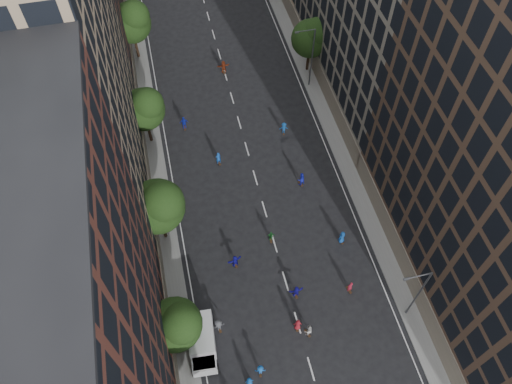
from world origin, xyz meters
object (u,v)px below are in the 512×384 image
Objects in this scene: cargo_van at (202,342)px; skater_0 at (249,382)px; streetlamp_near at (417,292)px; streetlamp_far at (311,55)px.

skater_0 is at bearing -46.22° from cargo_van.
streetlamp_near reaches higher than skater_0.
streetlamp_far is at bearing 62.67° from cargo_van.
streetlamp_far is (0.00, 33.00, 0.00)m from streetlamp_near.
streetlamp_far reaches higher than cargo_van.
streetlamp_far is 37.54m from cargo_van.
cargo_van is (-19.66, 1.23, -3.69)m from streetlamp_near.
cargo_van is 3.60× the size of skater_0.
streetlamp_near is 1.00× the size of streetlamp_far.
streetlamp_near reaches higher than cargo_van.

